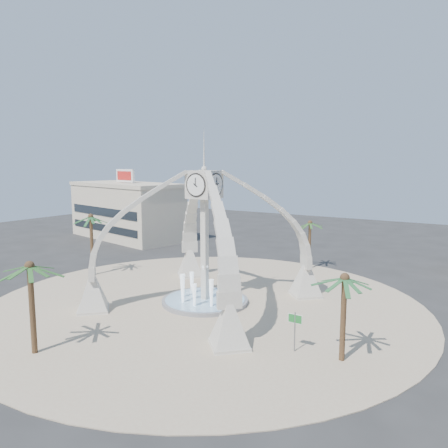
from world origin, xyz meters
The scene contains 10 objects.
ground centered at (0.00, 0.00, 0.00)m, with size 140.00×140.00×0.00m, color #282828.
plaza centered at (0.00, 0.00, 0.03)m, with size 40.00×40.00×0.06m, color tan.
clock_tower centered at (0.00, 0.00, 6.49)m, with size 17.94×17.94×16.30m.
fountain centered at (0.00, 0.00, 0.29)m, with size 8.00×8.00×3.62m.
building_nw centered at (-32.00, 22.00, 4.83)m, with size 23.75×13.73×11.90m.
palm_east centered at (14.47, -4.90, 5.56)m, with size 4.36×4.36×6.39m.
palm_west centered at (-16.87, 1.37, 6.78)m, with size 4.66×4.66×7.64m.
palm_north centered at (3.20, 17.71, 5.67)m, with size 4.50×4.50×6.44m.
palm_south centered at (-3.64, -15.14, 6.07)m, with size 4.35×4.35×6.93m.
street_sign centered at (11.28, -5.32, 2.04)m, with size 1.05×0.09×2.85m.
Camera 1 is at (22.60, -32.10, 12.98)m, focal length 35.00 mm.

